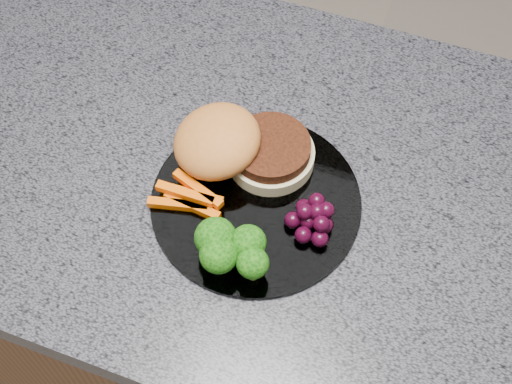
% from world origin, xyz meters
% --- Properties ---
extents(island_cabinet, '(1.20, 0.60, 0.86)m').
position_xyz_m(island_cabinet, '(0.00, 0.00, 0.43)').
color(island_cabinet, brown).
rests_on(island_cabinet, ground).
extents(countertop, '(1.20, 0.60, 0.04)m').
position_xyz_m(countertop, '(0.00, 0.00, 0.88)').
color(countertop, '#51515C').
rests_on(countertop, island_cabinet).
extents(plate, '(0.26, 0.26, 0.01)m').
position_xyz_m(plate, '(0.04, -0.05, 0.90)').
color(plate, white).
rests_on(plate, countertop).
extents(burger, '(0.21, 0.17, 0.06)m').
position_xyz_m(burger, '(-0.01, 0.00, 0.93)').
color(burger, beige).
rests_on(burger, plate).
extents(carrot_sticks, '(0.09, 0.06, 0.02)m').
position_xyz_m(carrot_sticks, '(-0.04, -0.08, 0.91)').
color(carrot_sticks, '#ED5E03').
rests_on(carrot_sticks, plate).
extents(broccoli, '(0.09, 0.07, 0.06)m').
position_xyz_m(broccoli, '(0.04, -0.13, 0.94)').
color(broccoli, '#577E2E').
rests_on(broccoli, plate).
extents(grape_bunch, '(0.06, 0.06, 0.04)m').
position_xyz_m(grape_bunch, '(0.11, -0.05, 0.92)').
color(grape_bunch, black).
rests_on(grape_bunch, plate).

